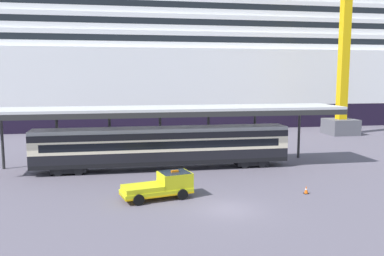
% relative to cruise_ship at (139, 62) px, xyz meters
% --- Properties ---
extents(ground_plane, '(400.00, 400.00, 0.00)m').
position_rel_cruise_ship_xyz_m(ground_plane, '(3.36, -55.16, -11.81)').
color(ground_plane, '#5C5665').
extents(cruise_ship, '(141.36, 28.97, 35.90)m').
position_rel_cruise_ship_xyz_m(cruise_ship, '(0.00, 0.00, 0.00)').
color(cruise_ship, black).
rests_on(cruise_ship, ground).
extents(platform_canopy, '(36.00, 5.56, 6.04)m').
position_rel_cruise_ship_xyz_m(platform_canopy, '(0.25, -42.01, -6.09)').
color(platform_canopy, silver).
rests_on(platform_canopy, ground).
extents(train_carriage, '(24.54, 2.81, 4.11)m').
position_rel_cruise_ship_xyz_m(train_carriage, '(0.25, -42.48, -9.49)').
color(train_carriage, black).
rests_on(train_carriage, ground).
extents(service_truck, '(5.53, 3.17, 2.02)m').
position_rel_cruise_ship_xyz_m(service_truck, '(-0.74, -51.78, -10.82)').
color(service_truck, yellow).
rests_on(service_truck, ground).
extents(traffic_cone_near, '(0.36, 0.36, 0.62)m').
position_rel_cruise_ship_xyz_m(traffic_cone_near, '(10.28, -52.66, -11.50)').
color(traffic_cone_near, black).
rests_on(traffic_cone_near, ground).
extents(traffic_cone_mid, '(0.36, 0.36, 0.77)m').
position_rel_cruise_ship_xyz_m(traffic_cone_mid, '(1.59, -48.95, -11.43)').
color(traffic_cone_mid, black).
rests_on(traffic_cone_mid, ground).
extents(dockside_crane, '(10.64, 4.40, 56.26)m').
position_rel_cruise_ship_xyz_m(dockside_crane, '(30.34, -23.73, 5.68)').
color(dockside_crane, '#595960').
rests_on(dockside_crane, ground).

